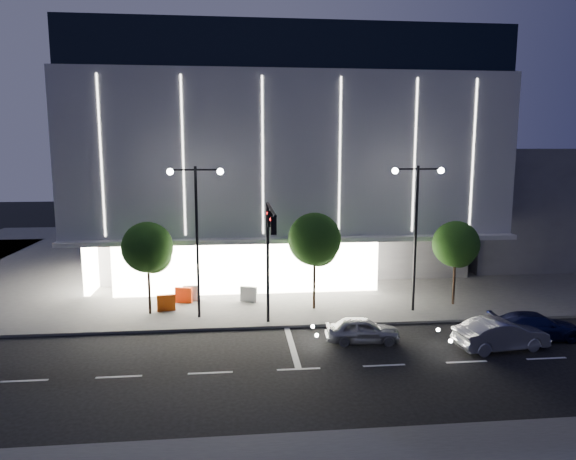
{
  "coord_description": "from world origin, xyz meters",
  "views": [
    {
      "loc": [
        -0.72,
        -23.5,
        9.9
      ],
      "look_at": [
        2.45,
        7.74,
        5.0
      ],
      "focal_mm": 32.0,
      "sensor_mm": 36.0,
      "label": 1
    }
  ],
  "objects_px": {
    "tree_right": "(456,247)",
    "car_lead": "(363,330)",
    "tree_left": "(148,250)",
    "barrier_b": "(191,293)",
    "traffic_mast": "(269,243)",
    "barrier_c": "(184,295)",
    "street_lamp_west": "(197,220)",
    "barrier_d": "(249,294)",
    "car_third": "(536,326)",
    "tree_mid": "(315,242)",
    "street_lamp_east": "(416,217)",
    "barrier_a": "(166,303)",
    "car_second": "(501,334)"
  },
  "relations": [
    {
      "from": "tree_right",
      "to": "car_lead",
      "type": "height_order",
      "value": "tree_right"
    },
    {
      "from": "tree_left",
      "to": "barrier_b",
      "type": "height_order",
      "value": "tree_left"
    },
    {
      "from": "traffic_mast",
      "to": "barrier_c",
      "type": "distance_m",
      "value": 8.87
    },
    {
      "from": "tree_right",
      "to": "barrier_b",
      "type": "bearing_deg",
      "value": 171.7
    },
    {
      "from": "street_lamp_west",
      "to": "barrier_d",
      "type": "relative_size",
      "value": 8.18
    },
    {
      "from": "car_third",
      "to": "tree_mid",
      "type": "bearing_deg",
      "value": 65.41
    },
    {
      "from": "barrier_d",
      "to": "traffic_mast",
      "type": "bearing_deg",
      "value": -58.05
    },
    {
      "from": "street_lamp_east",
      "to": "barrier_c",
      "type": "xyz_separation_m",
      "value": [
        -14.2,
        3.04,
        -5.31
      ]
    },
    {
      "from": "street_lamp_east",
      "to": "barrier_d",
      "type": "relative_size",
      "value": 8.18
    },
    {
      "from": "barrier_d",
      "to": "tree_left",
      "type": "bearing_deg",
      "value": -141.66
    },
    {
      "from": "barrier_a",
      "to": "barrier_b",
      "type": "height_order",
      "value": "same"
    },
    {
      "from": "tree_left",
      "to": "tree_mid",
      "type": "relative_size",
      "value": 0.93
    },
    {
      "from": "tree_left",
      "to": "barrier_a",
      "type": "height_order",
      "value": "tree_left"
    },
    {
      "from": "street_lamp_west",
      "to": "street_lamp_east",
      "type": "distance_m",
      "value": 13.0
    },
    {
      "from": "traffic_mast",
      "to": "barrier_d",
      "type": "xyz_separation_m",
      "value": [
        -1.01,
        5.49,
        -4.38
      ]
    },
    {
      "from": "tree_mid",
      "to": "tree_right",
      "type": "relative_size",
      "value": 1.12
    },
    {
      "from": "traffic_mast",
      "to": "barrier_a",
      "type": "xyz_separation_m",
      "value": [
        -6.09,
        4.09,
        -4.38
      ]
    },
    {
      "from": "street_lamp_west",
      "to": "barrier_c",
      "type": "bearing_deg",
      "value": 111.51
    },
    {
      "from": "car_third",
      "to": "barrier_b",
      "type": "xyz_separation_m",
      "value": [
        -18.72,
        8.35,
        -0.03
      ]
    },
    {
      "from": "street_lamp_west",
      "to": "tree_mid",
      "type": "relative_size",
      "value": 1.46
    },
    {
      "from": "tree_left",
      "to": "tree_mid",
      "type": "xyz_separation_m",
      "value": [
        10.0,
        0.0,
        0.3
      ]
    },
    {
      "from": "tree_left",
      "to": "tree_mid",
      "type": "height_order",
      "value": "tree_mid"
    },
    {
      "from": "barrier_a",
      "to": "car_third",
      "type": "bearing_deg",
      "value": -28.39
    },
    {
      "from": "barrier_a",
      "to": "barrier_b",
      "type": "relative_size",
      "value": 1.0
    },
    {
      "from": "tree_right",
      "to": "tree_left",
      "type": "bearing_deg",
      "value": 180.0
    },
    {
      "from": "barrier_b",
      "to": "traffic_mast",
      "type": "bearing_deg",
      "value": -53.34
    },
    {
      "from": "car_lead",
      "to": "tree_mid",
      "type": "bearing_deg",
      "value": 21.63
    },
    {
      "from": "barrier_c",
      "to": "barrier_b",
      "type": "bearing_deg",
      "value": 56.66
    },
    {
      "from": "car_third",
      "to": "barrier_b",
      "type": "distance_m",
      "value": 20.5
    },
    {
      "from": "car_second",
      "to": "barrier_c",
      "type": "bearing_deg",
      "value": 53.5
    },
    {
      "from": "car_third",
      "to": "barrier_d",
      "type": "xyz_separation_m",
      "value": [
        -15.0,
        7.71,
        -0.03
      ]
    },
    {
      "from": "car_third",
      "to": "traffic_mast",
      "type": "bearing_deg",
      "value": 84.69
    },
    {
      "from": "traffic_mast",
      "to": "tree_left",
      "type": "height_order",
      "value": "traffic_mast"
    },
    {
      "from": "tree_right",
      "to": "car_third",
      "type": "xyz_separation_m",
      "value": [
        1.96,
        -5.91,
        -3.2
      ]
    },
    {
      "from": "traffic_mast",
      "to": "car_third",
      "type": "relative_size",
      "value": 1.5
    },
    {
      "from": "street_lamp_east",
      "to": "car_second",
      "type": "relative_size",
      "value": 1.92
    },
    {
      "from": "barrier_c",
      "to": "barrier_d",
      "type": "distance_m",
      "value": 4.19
    },
    {
      "from": "tree_left",
      "to": "barrier_c",
      "type": "height_order",
      "value": "tree_left"
    },
    {
      "from": "tree_right",
      "to": "barrier_c",
      "type": "bearing_deg",
      "value": 173.31
    },
    {
      "from": "traffic_mast",
      "to": "car_second",
      "type": "relative_size",
      "value": 1.51
    },
    {
      "from": "car_lead",
      "to": "barrier_b",
      "type": "relative_size",
      "value": 3.5
    },
    {
      "from": "tree_right",
      "to": "barrier_b",
      "type": "relative_size",
      "value": 5.01
    },
    {
      "from": "car_lead",
      "to": "barrier_c",
      "type": "distance_m",
      "value": 12.46
    },
    {
      "from": "tree_mid",
      "to": "traffic_mast",
      "type": "bearing_deg",
      "value": -129.42
    },
    {
      "from": "street_lamp_east",
      "to": "tree_left",
      "type": "xyz_separation_m",
      "value": [
        -15.97,
        1.02,
        -1.92
      ]
    },
    {
      "from": "tree_mid",
      "to": "car_third",
      "type": "bearing_deg",
      "value": -28.33
    },
    {
      "from": "car_lead",
      "to": "barrier_d",
      "type": "distance_m",
      "value": 9.3
    },
    {
      "from": "car_lead",
      "to": "barrier_b",
      "type": "xyz_separation_m",
      "value": [
        -9.44,
        7.97,
        -0.01
      ]
    },
    {
      "from": "street_lamp_west",
      "to": "traffic_mast",
      "type": "bearing_deg",
      "value": -33.65
    },
    {
      "from": "tree_mid",
      "to": "car_lead",
      "type": "bearing_deg",
      "value": -73.05
    }
  ]
}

